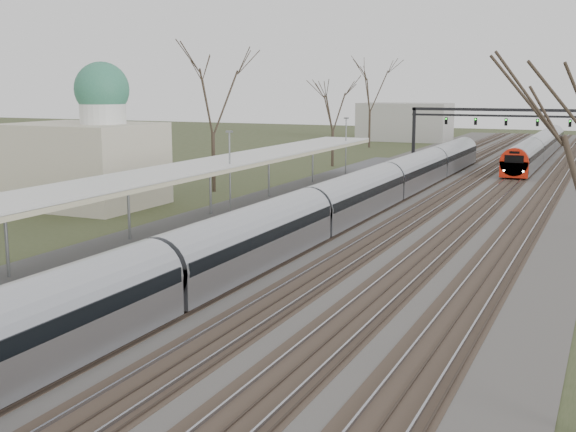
% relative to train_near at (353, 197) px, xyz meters
% --- Properties ---
extents(track_bed, '(24.00, 160.00, 0.22)m').
position_rel_train_near_xyz_m(track_bed, '(2.76, 13.88, -1.42)').
color(track_bed, '#474442').
rests_on(track_bed, ground).
extents(platform, '(3.50, 69.00, 1.00)m').
position_rel_train_near_xyz_m(platform, '(-6.55, -3.62, -0.98)').
color(platform, '#9E9B93').
rests_on(platform, ground).
extents(canopy, '(4.10, 50.00, 3.11)m').
position_rel_train_near_xyz_m(canopy, '(-6.55, -8.14, 2.45)').
color(canopy, slate).
rests_on(canopy, platform).
extents(dome_building, '(10.00, 8.00, 10.30)m').
position_rel_train_near_xyz_m(dome_building, '(-19.21, -3.12, 2.24)').
color(dome_building, beige).
rests_on(dome_building, ground).
extents(signal_gantry, '(21.00, 0.59, 6.08)m').
position_rel_train_near_xyz_m(signal_gantry, '(2.79, 43.86, 3.43)').
color(signal_gantry, black).
rests_on(signal_gantry, ground).
extents(tree_west_far, '(5.50, 5.50, 11.33)m').
position_rel_train_near_xyz_m(tree_west_far, '(-14.50, 6.88, 6.54)').
color(tree_west_far, '#2D231C').
rests_on(tree_west_far, ground).
extents(train_near, '(2.62, 75.21, 3.05)m').
position_rel_train_near_xyz_m(train_near, '(0.00, 0.00, 0.00)').
color(train_near, '#9EA1A7').
rests_on(train_near, ground).
extents(train_far, '(2.62, 45.21, 3.05)m').
position_rel_train_near_xyz_m(train_far, '(7.00, 46.78, 0.00)').
color(train_far, '#9EA1A7').
rests_on(train_far, ground).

